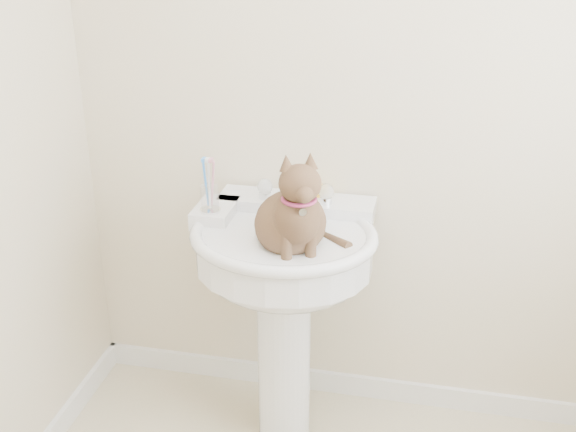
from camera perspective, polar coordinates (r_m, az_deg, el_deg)
The scene contains 7 objects.
wall_back at distance 2.45m, azimuth 7.58°, elevation 9.81°, with size 2.20×0.00×2.50m, color beige, non-canonical shape.
baseboard_back at distance 2.98m, azimuth 6.27°, elevation -13.26°, with size 2.20×0.02×0.09m, color white.
pedestal_sink at distance 2.43m, azimuth -0.36°, elevation -4.45°, with size 0.64×0.62×0.87m.
faucet at distance 2.47m, azimuth 0.47°, elevation 1.95°, with size 0.28×0.12×0.14m.
soap_bar at distance 2.55m, azimuth 2.16°, elevation 2.02°, with size 0.09×0.06×0.03m, color yellow.
toothbrush_cup at distance 2.42m, azimuth -6.20°, elevation 1.46°, with size 0.07×0.07×0.19m.
cat at distance 2.24m, azimuth 0.30°, elevation -0.15°, with size 0.25×0.31×0.46m.
Camera 1 is at (0.19, -1.27, 1.86)m, focal length 45.00 mm.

